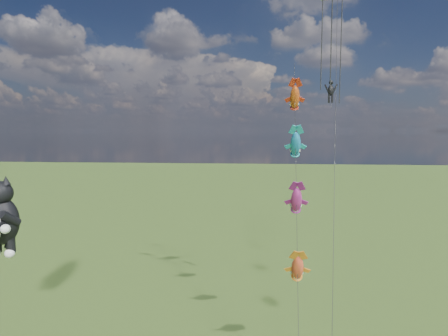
{
  "coord_description": "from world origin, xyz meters",
  "views": [
    {
      "loc": [
        14.46,
        -16.46,
        14.44
      ],
      "look_at": [
        11.68,
        13.9,
        11.44
      ],
      "focal_mm": 30.0,
      "sensor_mm": 36.0,
      "label": 1
    }
  ],
  "objects": [
    {
      "name": "cat_kite_rig",
      "position": [
        -3.35,
        7.43,
        8.52
      ],
      "size": [
        2.74,
        4.26,
        11.39
      ],
      "rotation": [
        0.0,
        0.0,
        0.28
      ],
      "color": "brown",
      "rests_on": "ground"
    },
    {
      "name": "fish_windsock_rig",
      "position": [
        17.23,
        11.1,
        11.49
      ],
      "size": [
        1.34,
        15.95,
        20.51
      ],
      "rotation": [
        0.0,
        0.0,
        0.27
      ],
      "color": "brown",
      "rests_on": "ground"
    },
    {
      "name": "parafoil_rig",
      "position": [
        20.09,
        13.78,
        19.21
      ],
      "size": [
        3.84,
        17.37,
        26.39
      ],
      "rotation": [
        0.0,
        0.0,
        -0.09
      ],
      "color": "brown",
      "rests_on": "ground"
    }
  ]
}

